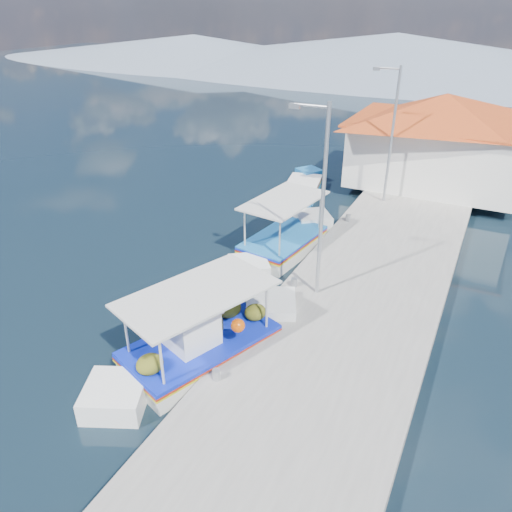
% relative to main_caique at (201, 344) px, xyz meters
% --- Properties ---
extents(ground, '(160.00, 160.00, 0.00)m').
position_rel_main_caique_xyz_m(ground, '(-2.67, 1.92, -0.47)').
color(ground, black).
rests_on(ground, ground).
extents(quay, '(5.00, 44.00, 0.50)m').
position_rel_main_caique_xyz_m(quay, '(3.23, 7.92, -0.22)').
color(quay, '#999690').
rests_on(quay, ground).
extents(bollards, '(0.20, 17.20, 0.30)m').
position_rel_main_caique_xyz_m(bollards, '(1.13, 7.17, 0.18)').
color(bollards, '#A5A8AD').
rests_on(bollards, quay).
extents(main_caique, '(3.82, 6.91, 2.43)m').
position_rel_main_caique_xyz_m(main_caique, '(0.00, 0.00, 0.00)').
color(main_caique, silver).
rests_on(main_caique, ground).
extents(caique_green_canopy, '(2.57, 6.57, 2.48)m').
position_rel_main_caique_xyz_m(caique_green_canopy, '(-0.58, 6.97, -0.10)').
color(caique_green_canopy, silver).
rests_on(caique_green_canopy, ground).
extents(caique_blue_hull, '(2.30, 5.30, 0.96)m').
position_rel_main_caique_xyz_m(caique_blue_hull, '(-2.29, 13.35, -0.21)').
color(caique_blue_hull, '#1D6BAE').
rests_on(caique_blue_hull, ground).
extents(harbor_building, '(10.49, 10.49, 4.40)m').
position_rel_main_caique_xyz_m(harbor_building, '(3.52, 16.92, 2.31)').
color(harbor_building, silver).
rests_on(harbor_building, quay).
extents(lamp_post_near, '(1.21, 0.14, 6.00)m').
position_rel_main_caique_xyz_m(lamp_post_near, '(1.83, 3.92, 3.38)').
color(lamp_post_near, '#A5A8AD').
rests_on(lamp_post_near, quay).
extents(lamp_post_far, '(1.21, 0.14, 6.00)m').
position_rel_main_caique_xyz_m(lamp_post_far, '(1.83, 12.92, 3.38)').
color(lamp_post_far, '#A5A8AD').
rests_on(lamp_post_far, quay).
extents(mountain_ridge, '(171.40, 96.00, 5.50)m').
position_rel_main_caique_xyz_m(mountain_ridge, '(3.87, 57.92, 1.57)').
color(mountain_ridge, slate).
rests_on(mountain_ridge, ground).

